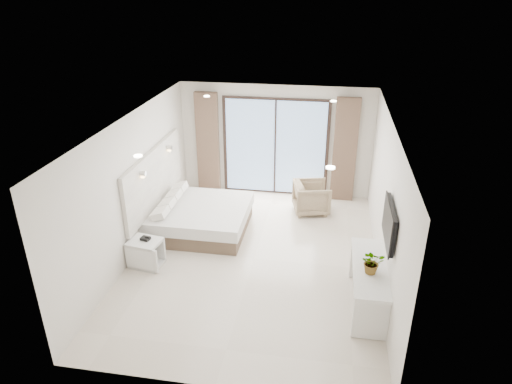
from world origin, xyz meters
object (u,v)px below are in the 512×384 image
nightstand (146,253)px  console_desk (369,277)px  bed (200,218)px  armchair (312,196)px

nightstand → console_desk: size_ratio=0.37×
bed → armchair: bearing=28.5°
bed → nightstand: size_ratio=3.11×
console_desk → armchair: armchair is taller
armchair → console_desk: bearing=-174.6°
nightstand → armchair: 3.98m
nightstand → armchair: armchair is taller
bed → nightstand: 1.59m
console_desk → nightstand: bearing=172.4°
nightstand → bed: bearing=75.6°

